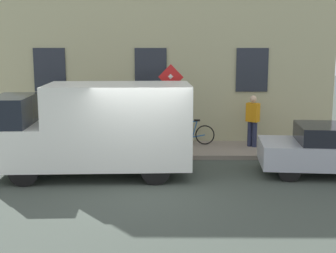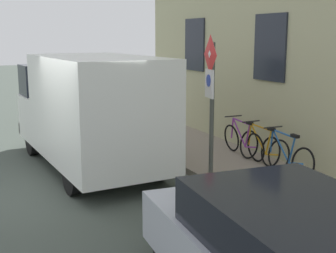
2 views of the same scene
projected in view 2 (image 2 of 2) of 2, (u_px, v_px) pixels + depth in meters
name	position (u px, v px, depth m)	size (l,w,h in m)	color
ground_plane	(63.00, 190.00, 8.87)	(80.00, 80.00, 0.00)	#3D463E
sidewalk_slab	(227.00, 164.00, 10.43)	(2.20, 14.74, 0.14)	gray
sign_post_stacked	(210.00, 86.00, 9.07)	(0.20, 0.55, 2.68)	#474C47
delivery_van	(89.00, 109.00, 10.13)	(2.26, 5.42, 2.50)	white
bicycle_blue	(286.00, 156.00, 9.39)	(0.46, 1.72, 0.89)	black
bicycle_orange	(263.00, 148.00, 10.06)	(0.46, 1.71, 0.89)	black
bicycle_purple	(243.00, 141.00, 10.73)	(0.46, 1.71, 0.89)	black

